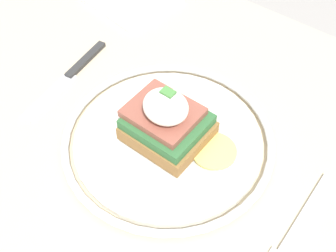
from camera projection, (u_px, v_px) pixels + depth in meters
The scene contains 6 objects.
dining_table at pixel (161, 193), 0.66m from camera, with size 1.02×0.69×0.77m.
plate at pixel (168, 139), 0.55m from camera, with size 0.28×0.28×0.02m.
sandwich at pixel (168, 121), 0.52m from camera, with size 0.14×0.09×0.08m.
fork at pixel (295, 229), 0.48m from camera, with size 0.02×0.16×0.00m.
knife at pixel (73, 73), 0.64m from camera, with size 0.04×0.19×0.01m.
napkin at pixel (132, 0), 0.76m from camera, with size 0.14×0.13×0.01m, color white.
Camera 1 is at (-0.22, 0.26, 1.22)m, focal length 45.00 mm.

